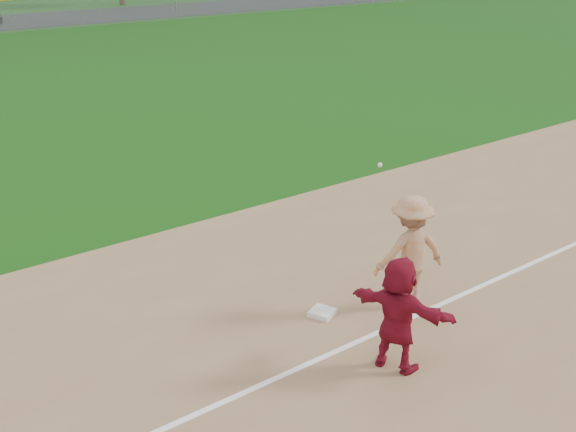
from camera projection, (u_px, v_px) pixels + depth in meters
ground at (344, 314)px, 12.01m from camera, size 160.00×160.00×0.00m
foul_line at (378, 333)px, 11.42m from camera, size 60.00×0.10×0.01m
first_base at (322, 313)px, 11.94m from camera, size 0.49×0.49×0.08m
base_runner at (398, 314)px, 10.22m from camera, size 0.98×1.69×1.73m
first_base_play at (410, 252)px, 11.97m from camera, size 1.42×1.07×2.52m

